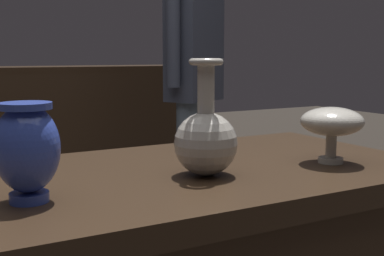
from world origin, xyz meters
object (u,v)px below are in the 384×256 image
vase_centerpiece (206,139)px  vase_tall_behind (332,123)px  visitor_near_right (194,70)px  vase_left_accent (27,148)px

vase_centerpiece → vase_tall_behind: 0.33m
vase_tall_behind → visitor_near_right: visitor_near_right is taller
vase_centerpiece → vase_tall_behind: (0.33, -0.04, 0.02)m
visitor_near_right → vase_centerpiece: bearing=32.6°
vase_tall_behind → visitor_near_right: 1.53m
vase_centerpiece → vase_left_accent: 0.38m
vase_tall_behind → visitor_near_right: size_ratio=0.09×
visitor_near_right → vase_left_accent: bearing=22.6°
vase_centerpiece → visitor_near_right: size_ratio=0.15×
vase_tall_behind → vase_left_accent: size_ratio=0.85×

